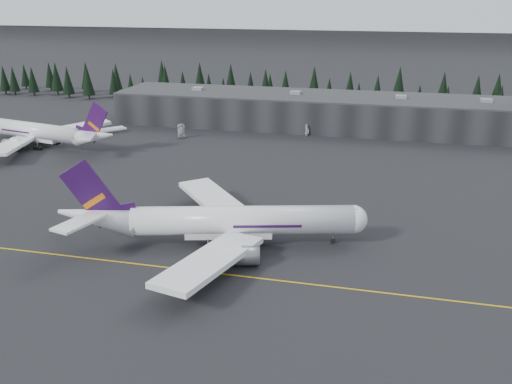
% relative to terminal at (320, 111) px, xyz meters
% --- Properties ---
extents(ground, '(1400.00, 1400.00, 0.00)m').
position_rel_terminal_xyz_m(ground, '(0.00, -125.00, -6.30)').
color(ground, black).
rests_on(ground, ground).
extents(taxiline, '(400.00, 0.40, 0.02)m').
position_rel_terminal_xyz_m(taxiline, '(0.00, -127.00, -6.29)').
color(taxiline, gold).
rests_on(taxiline, ground).
extents(terminal, '(160.00, 30.00, 12.60)m').
position_rel_terminal_xyz_m(terminal, '(0.00, 0.00, 0.00)').
color(terminal, black).
rests_on(terminal, ground).
extents(treeline, '(360.00, 20.00, 15.00)m').
position_rel_terminal_xyz_m(treeline, '(0.00, 37.00, 1.20)').
color(treeline, black).
rests_on(treeline, ground).
extents(mountain_ridge, '(4400.00, 900.00, 420.00)m').
position_rel_terminal_xyz_m(mountain_ridge, '(0.00, 875.00, -6.30)').
color(mountain_ridge, white).
rests_on(mountain_ridge, ground).
extents(jet_main, '(63.23, 57.53, 18.97)m').
position_rel_terminal_xyz_m(jet_main, '(-6.30, -114.60, -0.95)').
color(jet_main, white).
rests_on(jet_main, ground).
extents(jet_parked, '(59.15, 54.06, 17.59)m').
position_rel_terminal_xyz_m(jet_parked, '(-88.04, -51.93, -1.34)').
color(jet_parked, white).
rests_on(jet_parked, ground).
extents(gse_vehicle_a, '(4.80, 5.89, 1.49)m').
position_rel_terminal_xyz_m(gse_vehicle_a, '(-46.37, -29.88, -5.55)').
color(gse_vehicle_a, silver).
rests_on(gse_vehicle_a, ground).
extents(gse_vehicle_b, '(4.45, 2.07, 1.47)m').
position_rel_terminal_xyz_m(gse_vehicle_b, '(-2.61, -15.30, -5.56)').
color(gse_vehicle_b, white).
rests_on(gse_vehicle_b, ground).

